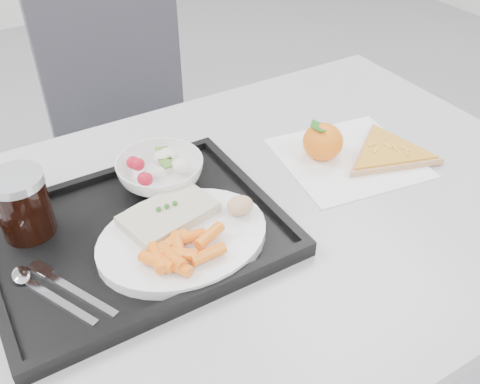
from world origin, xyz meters
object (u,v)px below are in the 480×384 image
(chair, at_px, (133,123))
(dinner_plate, at_px, (183,239))
(cola_glass, at_px, (22,203))
(tangerine, at_px, (323,141))
(table, at_px, (243,240))
(salad_bowl, at_px, (160,172))
(tray, at_px, (136,236))
(pizza_slice, at_px, (388,152))

(chair, distance_m, dinner_plate, 0.82)
(cola_glass, xyz_separation_m, tangerine, (0.54, -0.05, -0.04))
(dinner_plate, relative_size, cola_glass, 2.50)
(table, xyz_separation_m, dinner_plate, (-0.13, -0.03, 0.09))
(dinner_plate, height_order, salad_bowl, salad_bowl)
(table, relative_size, salad_bowl, 7.89)
(table, xyz_separation_m, salad_bowl, (-0.09, 0.13, 0.11))
(table, height_order, salad_bowl, salad_bowl)
(tray, height_order, salad_bowl, salad_bowl)
(cola_glass, bearing_deg, tangerine, -5.71)
(table, relative_size, tangerine, 12.14)
(table, bearing_deg, chair, 84.99)
(cola_glass, relative_size, tangerine, 1.09)
(tray, bearing_deg, pizza_slice, -3.41)
(dinner_plate, distance_m, cola_glass, 0.25)
(table, xyz_separation_m, pizza_slice, (0.33, -0.00, 0.08))
(tangerine, bearing_deg, chair, 103.03)
(chair, xyz_separation_m, tray, (-0.25, -0.70, 0.22))
(salad_bowl, relative_size, tangerine, 1.54)
(cola_glass, relative_size, pizza_slice, 0.41)
(table, relative_size, cola_glass, 11.11)
(table, relative_size, chair, 1.29)
(dinner_plate, relative_size, tangerine, 2.73)
(dinner_plate, bearing_deg, cola_glass, 142.57)
(table, bearing_deg, cola_glass, 159.92)
(tangerine, xyz_separation_m, pizza_slice, (0.11, -0.07, -0.02))
(dinner_plate, distance_m, salad_bowl, 0.17)
(table, xyz_separation_m, tray, (-0.18, 0.03, 0.08))
(chair, bearing_deg, pizza_slice, -70.06)
(dinner_plate, xyz_separation_m, cola_glass, (-0.20, 0.15, 0.05))
(chair, height_order, salad_bowl, chair)
(cola_glass, height_order, tangerine, cola_glass)
(dinner_plate, xyz_separation_m, salad_bowl, (0.04, 0.16, 0.01))
(chair, distance_m, salad_bowl, 0.67)
(chair, xyz_separation_m, salad_bowl, (-0.16, -0.60, 0.25))
(chair, relative_size, tray, 2.07)
(table, xyz_separation_m, cola_glass, (-0.32, 0.12, 0.14))
(tray, relative_size, cola_glass, 4.17)
(tray, height_order, tangerine, tangerine)
(salad_bowl, bearing_deg, cola_glass, -177.41)
(dinner_plate, xyz_separation_m, pizza_slice, (0.46, 0.03, -0.01))
(tray, bearing_deg, salad_bowl, 48.16)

